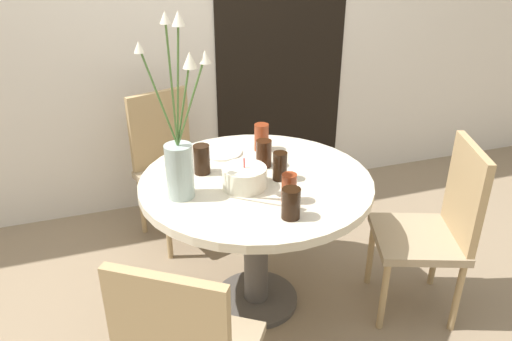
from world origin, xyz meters
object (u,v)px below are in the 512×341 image
object	(u,v)px
drink_glass_2	(264,153)
flower_vase	(180,152)
drink_glass_4	(202,159)
side_plate	(222,153)
chair_right_flank	(437,223)
drink_glass_1	(280,166)
drink_glass_5	(291,203)
drink_glass_3	(289,188)
birthday_cake	(244,177)
chair_left_flank	(170,160)
drink_glass_0	(261,137)

from	to	relation	value
drink_glass_2	flower_vase	bearing A→B (deg)	-157.70
drink_glass_4	side_plate	bearing A→B (deg)	51.41
chair_right_flank	drink_glass_1	size ratio (longest dim) A/B	6.73
drink_glass_2	drink_glass_4	size ratio (longest dim) A/B	0.95
side_plate	drink_glass_5	bearing A→B (deg)	-82.07
drink_glass_1	drink_glass_3	distance (m)	0.20
chair_right_flank	side_plate	xyz separation A→B (m)	(-0.87, 0.61, 0.23)
flower_vase	drink_glass_2	xyz separation A→B (m)	(0.43, 0.17, -0.14)
birthday_cake	drink_glass_4	world-z (taller)	birthday_cake
chair_left_flank	drink_glass_3	distance (m)	1.14
birthday_cake	drink_glass_3	size ratio (longest dim) A/B	1.56
chair_right_flank	drink_glass_5	world-z (taller)	chair_right_flank
side_plate	drink_glass_5	xyz separation A→B (m)	(0.09, -0.68, 0.06)
chair_left_flank	chair_right_flank	bearing A→B (deg)	-64.37
flower_vase	drink_glass_4	world-z (taller)	flower_vase
drink_glass_3	drink_glass_2	bearing A→B (deg)	87.48
birthday_cake	drink_glass_4	size ratio (longest dim) A/B	1.42
side_plate	drink_glass_4	xyz separation A→B (m)	(-0.14, -0.18, 0.06)
drink_glass_5	side_plate	bearing A→B (deg)	97.93
flower_vase	drink_glass_1	bearing A→B (deg)	2.67
drink_glass_2	drink_glass_3	xyz separation A→B (m)	(-0.02, -0.35, -0.00)
birthday_cake	side_plate	distance (m)	0.38
chair_right_flank	drink_glass_5	size ratio (longest dim) A/B	6.97
drink_glass_1	drink_glass_4	bearing A→B (deg)	150.99
flower_vase	side_plate	distance (m)	0.51
drink_glass_4	drink_glass_5	distance (m)	0.55
chair_left_flank	drink_glass_5	distance (m)	1.24
drink_glass_3	drink_glass_5	world-z (taller)	drink_glass_5
flower_vase	drink_glass_4	size ratio (longest dim) A/B	5.68
drink_glass_3	chair_right_flank	bearing A→B (deg)	-4.24
birthday_cake	side_plate	xyz separation A→B (m)	(0.00, 0.37, -0.04)
drink_glass_2	side_plate	bearing A→B (deg)	126.55
chair_left_flank	drink_glass_1	distance (m)	0.97
chair_left_flank	drink_glass_5	size ratio (longest dim) A/B	6.97
chair_left_flank	birthday_cake	bearing A→B (deg)	-95.75
drink_glass_3	drink_glass_4	bearing A→B (deg)	126.62
birthday_cake	drink_glass_1	size ratio (longest dim) A/B	1.49
birthday_cake	drink_glass_4	distance (m)	0.24
drink_glass_0	drink_glass_1	world-z (taller)	drink_glass_0
drink_glass_2	chair_left_flank	bearing A→B (deg)	116.45
drink_glass_2	drink_glass_3	world-z (taller)	drink_glass_2
birthday_cake	drink_glass_5	distance (m)	0.32
flower_vase	drink_glass_0	size ratio (longest dim) A/B	5.64
drink_glass_2	drink_glass_1	bearing A→B (deg)	-81.91
flower_vase	drink_glass_0	bearing A→B (deg)	36.85
drink_glass_0	drink_glass_2	size ratio (longest dim) A/B	1.06
chair_right_flank	flower_vase	bearing A→B (deg)	-81.19
drink_glass_0	drink_glass_4	xyz separation A→B (m)	(-0.35, -0.16, -0.00)
drink_glass_5	drink_glass_4	bearing A→B (deg)	115.71
chair_right_flank	side_plate	distance (m)	1.09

